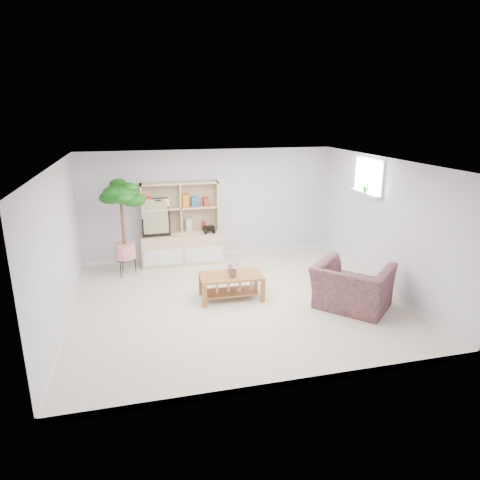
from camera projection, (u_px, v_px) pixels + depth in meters
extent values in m
cube|color=beige|center=(236.00, 301.00, 7.43)|extent=(5.50, 5.00, 0.01)
cube|color=silver|center=(236.00, 162.00, 6.74)|extent=(5.50, 5.00, 0.01)
cube|color=silver|center=(210.00, 205.00, 9.41)|extent=(5.50, 0.01, 2.40)
cube|color=silver|center=(287.00, 296.00, 4.76)|extent=(5.50, 0.01, 2.40)
cube|color=silver|center=(59.00, 247.00, 6.45)|extent=(0.01, 5.00, 2.40)
cube|color=silver|center=(384.00, 225.00, 7.71)|extent=(0.01, 5.00, 2.40)
cube|color=white|center=(365.00, 193.00, 8.11)|extent=(0.14, 1.00, 0.04)
imported|color=#20672D|center=(233.00, 269.00, 7.33)|extent=(0.30, 0.28, 0.27)
imported|color=#1A1C3C|center=(352.00, 284.00, 7.07)|extent=(1.56, 1.56, 0.87)
imported|color=#104A0D|center=(366.00, 186.00, 8.06)|extent=(0.15, 0.14, 0.23)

